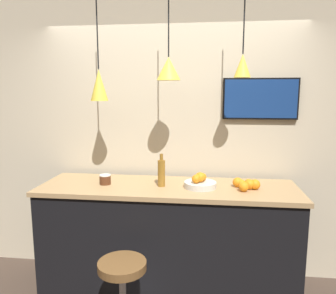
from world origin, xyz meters
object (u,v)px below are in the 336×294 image
juice_bottle (161,173)px  mounted_tv (260,99)px  spread_jar (105,179)px  fruit_bowl (200,182)px  bar_stool (123,291)px

juice_bottle → mounted_tv: bearing=25.3°
spread_jar → juice_bottle: bearing=0.0°
fruit_bowl → bar_stool: bearing=-129.7°
fruit_bowl → mounted_tv: bearing=37.6°
juice_bottle → mounted_tv: 1.17m
fruit_bowl → spread_jar: bearing=179.9°
fruit_bowl → spread_jar: (-0.85, 0.00, -0.00)m
bar_stool → mounted_tv: size_ratio=0.93×
bar_stool → fruit_bowl: bearing=50.3°
bar_stool → juice_bottle: juice_bottle is taller
fruit_bowl → spread_jar: 0.85m
bar_stool → juice_bottle: bearing=73.0°
fruit_bowl → spread_jar: size_ratio=2.75×
bar_stool → fruit_bowl: fruit_bowl is taller
juice_bottle → spread_jar: 0.52m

